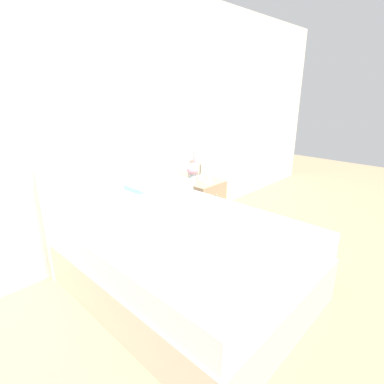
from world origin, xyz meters
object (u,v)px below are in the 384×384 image
nightstand (203,203)px  teacup (209,181)px  bed (180,253)px  table_lamp (200,159)px  flower_vase (193,171)px

nightstand → teacup: teacup is taller
bed → table_lamp: bearing=34.9°
nightstand → table_lamp: 0.54m
bed → table_lamp: (1.10, 0.76, 0.51)m
bed → nightstand: bed is taller
bed → nightstand: size_ratio=3.40×
flower_vase → teacup: (0.14, -0.13, -0.12)m
nightstand → flower_vase: flower_vase is taller
table_lamp → teacup: (-0.03, -0.17, -0.23)m
bed → nightstand: bearing=32.6°
table_lamp → flower_vase: bearing=-167.5°
bed → flower_vase: bed is taller
flower_vase → teacup: bearing=-43.0°
nightstand → table_lamp: size_ratio=1.53×
flower_vase → table_lamp: bearing=12.5°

